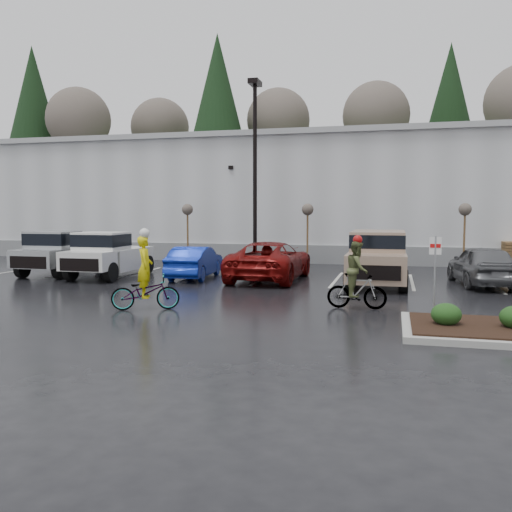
% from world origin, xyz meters
% --- Properties ---
extents(ground, '(120.00, 120.00, 0.00)m').
position_xyz_m(ground, '(0.00, 0.00, 0.00)').
color(ground, black).
rests_on(ground, ground).
extents(warehouse, '(60.50, 15.50, 7.20)m').
position_xyz_m(warehouse, '(0.00, 21.99, 3.65)').
color(warehouse, silver).
rests_on(warehouse, ground).
extents(wooded_ridge, '(80.00, 25.00, 6.00)m').
position_xyz_m(wooded_ridge, '(0.00, 45.00, 3.00)').
color(wooded_ridge, '#283D19').
rests_on(wooded_ridge, ground).
extents(lamppost, '(0.50, 1.00, 9.22)m').
position_xyz_m(lamppost, '(-4.00, 12.00, 5.69)').
color(lamppost, black).
rests_on(lamppost, ground).
extents(sapling_west, '(0.60, 0.60, 3.20)m').
position_xyz_m(sapling_west, '(-8.00, 13.00, 2.73)').
color(sapling_west, '#513320').
rests_on(sapling_west, ground).
extents(sapling_mid, '(0.60, 0.60, 3.20)m').
position_xyz_m(sapling_mid, '(-1.50, 13.00, 2.73)').
color(sapling_mid, '#513320').
rests_on(sapling_mid, ground).
extents(sapling_east, '(0.60, 0.60, 3.20)m').
position_xyz_m(sapling_east, '(6.00, 13.00, 2.73)').
color(sapling_east, '#513320').
rests_on(sapling_east, ground).
extents(shrub_a, '(0.70, 0.70, 0.52)m').
position_xyz_m(shrub_a, '(4.00, -1.00, 0.41)').
color(shrub_a, '#183412').
rests_on(shrub_a, curb_island).
extents(fire_lane_sign, '(0.30, 0.05, 2.20)m').
position_xyz_m(fire_lane_sign, '(3.80, 0.20, 1.41)').
color(fire_lane_sign, gray).
rests_on(fire_lane_sign, ground).
extents(pickup_silver, '(2.10, 5.20, 1.96)m').
position_xyz_m(pickup_silver, '(-11.56, 7.12, 0.98)').
color(pickup_silver, '#9A9EA1').
rests_on(pickup_silver, ground).
extents(pickup_white, '(2.10, 5.20, 1.96)m').
position_xyz_m(pickup_white, '(-9.01, 6.77, 0.98)').
color(pickup_white, silver).
rests_on(pickup_white, ground).
extents(car_blue, '(1.73, 4.19, 1.35)m').
position_xyz_m(car_blue, '(-5.34, 7.09, 0.68)').
color(car_blue, '#0D2498').
rests_on(car_blue, ground).
extents(car_red, '(2.75, 5.73, 1.58)m').
position_xyz_m(car_red, '(-2.15, 7.34, 0.79)').
color(car_red, maroon).
rests_on(car_red, ground).
extents(suv_tan, '(2.20, 5.10, 2.06)m').
position_xyz_m(suv_tan, '(2.17, 6.83, 1.03)').
color(suv_tan, gray).
rests_on(suv_tan, ground).
extents(car_grey, '(2.37, 4.73, 1.55)m').
position_xyz_m(car_grey, '(6.04, 7.67, 0.77)').
color(car_grey, '#5D5E62').
rests_on(car_grey, ground).
extents(cyclist_hivis, '(2.04, 1.39, 2.34)m').
position_xyz_m(cyclist_hivis, '(-4.12, -0.16, 0.72)').
color(cyclist_hivis, '#3F3F44').
rests_on(cyclist_hivis, ground).
extents(cyclist_olive, '(1.65, 0.79, 2.15)m').
position_xyz_m(cyclist_olive, '(1.76, 1.50, 0.79)').
color(cyclist_olive, '#3F3F44').
rests_on(cyclist_olive, ground).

